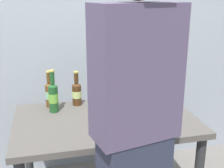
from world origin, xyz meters
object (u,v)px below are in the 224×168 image
Objects in this scene: beer_bottle_amber at (53,96)px; beer_bottle_green at (49,94)px; beer_bottle_dark at (77,92)px; person_figure at (135,138)px; laptop at (130,107)px.

beer_bottle_green is at bearing 103.63° from beer_bottle_amber.
beer_bottle_amber reaches higher than beer_bottle_green.
person_figure is (0.19, -0.90, 0.05)m from beer_bottle_dark.
beer_bottle_green is 1.00m from person_figure.
beer_bottle_dark reaches higher than laptop.
laptop is at bearing -36.20° from beer_bottle_dark.
beer_bottle_dark is at bearing 101.77° from person_figure.
beer_bottle_green is 0.11m from beer_bottle_amber.
beer_bottle_dark is (0.21, -0.01, -0.00)m from beer_bottle_green.
laptop is 0.63m from beer_bottle_green.
beer_bottle_dark is at bearing -2.45° from beer_bottle_green.
beer_bottle_amber is (0.03, -0.11, 0.02)m from beer_bottle_green.
laptop is 0.22× the size of person_figure.
beer_bottle_green is (-0.57, 0.27, 0.06)m from laptop.
beer_bottle_amber is at bearing -76.37° from beer_bottle_green.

